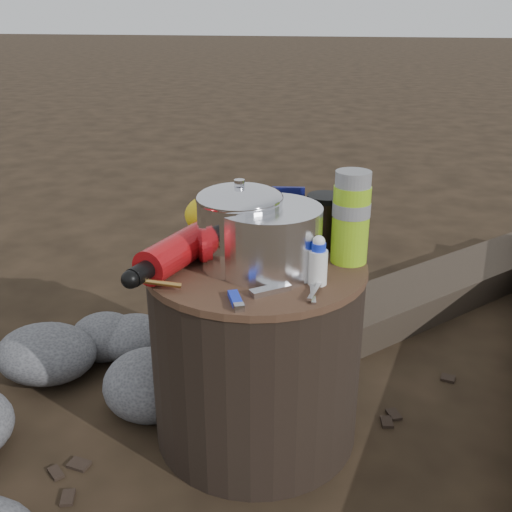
% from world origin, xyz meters
% --- Properties ---
extents(ground, '(60.00, 60.00, 0.00)m').
position_xyz_m(ground, '(0.00, 0.00, 0.00)').
color(ground, black).
rests_on(ground, ground).
extents(stump, '(0.50, 0.50, 0.46)m').
position_xyz_m(stump, '(0.00, 0.00, 0.23)').
color(stump, black).
rests_on(stump, ground).
extents(rock_ring, '(0.44, 0.97, 0.19)m').
position_xyz_m(rock_ring, '(-0.48, -0.18, 0.10)').
color(rock_ring, '#525256').
rests_on(rock_ring, ground).
extents(log_small, '(1.02, 1.13, 0.11)m').
position_xyz_m(log_small, '(0.56, 0.96, 0.05)').
color(log_small, '#362C23').
rests_on(log_small, ground).
extents(foil_windscreen, '(0.23, 0.23, 0.14)m').
position_xyz_m(foil_windscreen, '(0.03, -0.02, 0.53)').
color(foil_windscreen, silver).
rests_on(foil_windscreen, stump).
extents(camping_pot, '(0.19, 0.19, 0.19)m').
position_xyz_m(camping_pot, '(-0.03, -0.02, 0.56)').
color(camping_pot, silver).
rests_on(camping_pot, stump).
extents(fuel_bottle, '(0.15, 0.33, 0.08)m').
position_xyz_m(fuel_bottle, '(-0.16, -0.05, 0.50)').
color(fuel_bottle, '#B61216').
rests_on(fuel_bottle, stump).
extents(thermos, '(0.08, 0.08, 0.21)m').
position_xyz_m(thermos, '(0.20, 0.07, 0.57)').
color(thermos, '#91CC1C').
rests_on(thermos, stump).
extents(travel_mug, '(0.09, 0.09, 0.13)m').
position_xyz_m(travel_mug, '(0.14, 0.14, 0.53)').
color(travel_mug, black).
rests_on(travel_mug, stump).
extents(stuff_sack, '(0.16, 0.13, 0.11)m').
position_xyz_m(stuff_sack, '(-0.15, 0.16, 0.52)').
color(stuff_sack, yellow).
rests_on(stuff_sack, stump).
extents(food_pouch, '(0.11, 0.04, 0.14)m').
position_xyz_m(food_pouch, '(0.03, 0.16, 0.53)').
color(food_pouch, '#0A0E4B').
rests_on(food_pouch, stump).
extents(lighter, '(0.05, 0.08, 0.01)m').
position_xyz_m(lighter, '(0.01, -0.20, 0.47)').
color(lighter, '#1831D6').
rests_on(lighter, stump).
extents(multitool, '(0.08, 0.08, 0.01)m').
position_xyz_m(multitool, '(0.07, -0.14, 0.47)').
color(multitool, silver).
rests_on(multitool, stump).
extents(pot_grabber, '(0.04, 0.12, 0.01)m').
position_xyz_m(pot_grabber, '(0.15, -0.12, 0.47)').
color(pot_grabber, silver).
rests_on(pot_grabber, stump).
extents(squeeze_bottle, '(0.04, 0.04, 0.09)m').
position_xyz_m(squeeze_bottle, '(0.15, -0.07, 0.51)').
color(squeeze_bottle, white).
rests_on(squeeze_bottle, stump).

